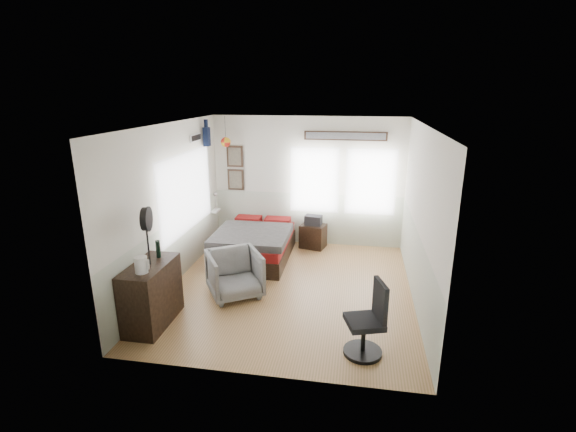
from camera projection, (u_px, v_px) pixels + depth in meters
name	position (u px, v px, depth m)	size (l,w,h in m)	color
ground_plane	(290.00, 289.00, 7.00)	(4.00, 4.50, 0.01)	olive
room_shell	(287.00, 192.00, 6.72)	(4.02, 4.52, 2.71)	silver
wall_decor	(252.00, 147.00, 8.41)	(3.55, 1.32, 1.44)	#301C12
bed	(255.00, 244.00, 8.18)	(1.41, 1.92, 0.61)	black
dresser	(152.00, 294.00, 5.84)	(0.48, 1.00, 0.90)	black
armchair	(235.00, 274.00, 6.68)	(0.79, 0.82, 0.74)	gray
nightstand	(313.00, 236.00, 8.78)	(0.50, 0.40, 0.50)	black
task_chair	(368.00, 325.00, 5.17)	(0.55, 0.55, 0.98)	black
kettle	(141.00, 265.00, 5.44)	(0.19, 0.17, 0.22)	silver
bottle	(158.00, 249.00, 5.94)	(0.06, 0.06, 0.25)	black
stand_fan	(146.00, 220.00, 5.54)	(0.15, 0.33, 0.82)	black
black_bag	(313.00, 220.00, 8.68)	(0.34, 0.22, 0.20)	black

